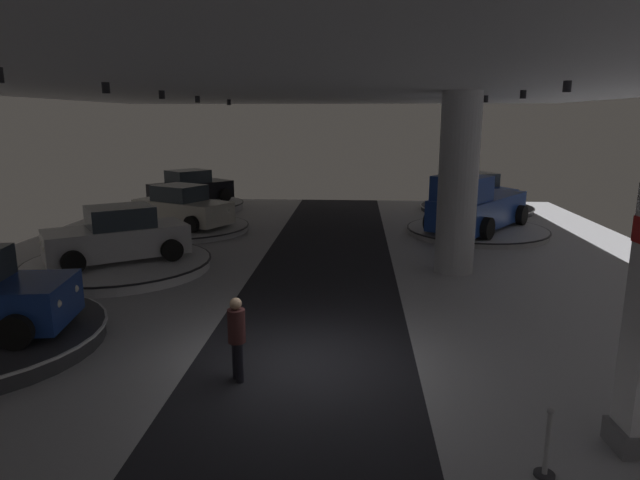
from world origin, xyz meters
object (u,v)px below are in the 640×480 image
display_car_deep_left (191,188)px  display_car_deep_right (477,191)px  display_car_far_left (182,207)px  visitor_walking_near (237,334)px  display_platform_deep_left (192,205)px  pickup_truck_far_right (475,207)px  display_car_mid_left (118,236)px  display_platform_far_right (477,231)px  display_platform_deep_right (476,208)px  display_platform_mid_left (119,264)px  display_platform_far_left (184,228)px  column_right (458,184)px

display_car_deep_left → display_car_deep_right: bearing=1.8°
display_car_far_left → visitor_walking_near: bearing=-68.5°
display_platform_deep_left → display_car_deep_left: (-0.02, -0.02, 0.93)m
pickup_truck_far_right → display_car_mid_left: 13.72m
display_car_deep_left → display_car_mid_left: (1.24, -11.81, -0.03)m
display_platform_far_right → pickup_truck_far_right: size_ratio=1.04×
pickup_truck_far_right → display_car_far_left: bearing=179.6°
display_platform_deep_right → pickup_truck_far_right: bearing=-102.6°
display_platform_mid_left → display_car_deep_right: 18.42m
display_car_mid_left → display_platform_deep_right: (13.66, 12.26, -0.95)m
display_car_far_left → display_car_deep_right: bearing=24.2°
display_car_mid_left → display_platform_mid_left: bearing=-144.8°
display_platform_far_left → pickup_truck_far_right: bearing=-0.3°
visitor_walking_near → display_platform_far_right: bearing=62.1°
pickup_truck_far_right → display_car_mid_left: bearing=-153.6°
display_platform_far_left → display_platform_far_right: bearing=0.9°
display_car_mid_left → display_car_deep_right: bearing=42.0°
display_platform_deep_left → pickup_truck_far_right: size_ratio=0.98×
display_car_deep_right → visitor_walking_near: size_ratio=2.87×
display_car_deep_right → display_car_deep_left: bearing=-178.2°
display_platform_far_right → display_car_mid_left: size_ratio=1.29×
pickup_truck_far_right → visitor_walking_near: bearing=-117.7°
column_right → display_platform_deep_left: size_ratio=1.02×
display_platform_deep_right → display_car_deep_right: size_ratio=1.26×
display_platform_far_right → visitor_walking_near: bearing=-117.9°
display_platform_mid_left → display_platform_deep_right: (13.69, 12.28, -0.04)m
column_right → visitor_walking_near: size_ratio=3.46×
column_right → display_car_deep_left: bearing=136.2°
display_platform_deep_right → visitor_walking_near: size_ratio=3.61×
pickup_truck_far_right → display_platform_deep_right: size_ratio=0.97×
display_car_mid_left → display_car_deep_right: display_car_mid_left is taller
display_platform_mid_left → display_car_far_left: display_car_far_left is taller
display_car_deep_left → display_car_deep_right: 14.90m
display_platform_deep_left → display_platform_mid_left: size_ratio=0.94×
display_platform_far_right → column_right: bearing=-108.5°
display_platform_mid_left → display_car_mid_left: size_ratio=1.29×
display_platform_far_left → display_car_far_left: 0.87m
display_platform_deep_right → display_platform_far_left: (-13.55, -6.08, -0.01)m
display_car_deep_right → display_platform_far_left: 14.88m
display_car_deep_right → display_car_far_left: size_ratio=1.00×
display_platform_far_right → display_car_deep_left: bearing=158.4°
display_platform_deep_right → display_platform_deep_left: bearing=-178.4°
display_car_deep_right → display_platform_far_right: bearing=-101.3°
display_platform_far_left → display_platform_mid_left: bearing=-91.3°
pickup_truck_far_right → display_platform_deep_right: 6.39m
display_car_deep_left → display_car_mid_left: 11.88m
display_platform_deep_left → pickup_truck_far_right: pickup_truck_far_right is taller
display_platform_far_right → display_car_deep_right: bearing=78.7°
display_car_mid_left → display_platform_far_left: 6.25m
pickup_truck_far_right → display_platform_mid_left: pickup_truck_far_right is taller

